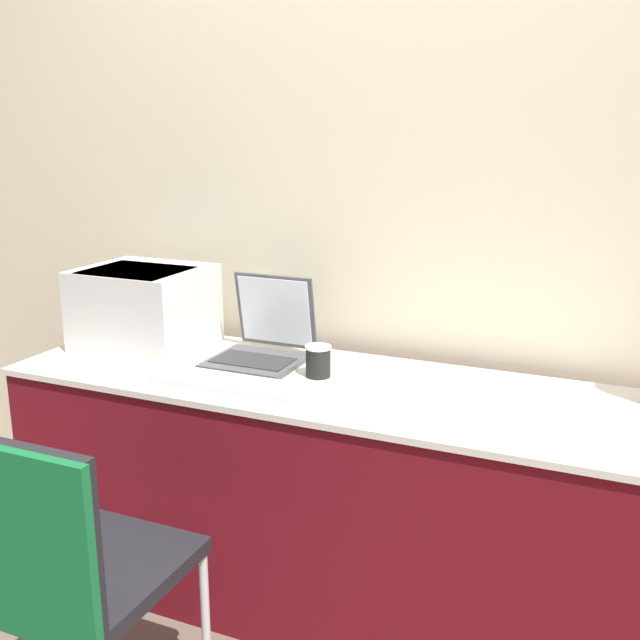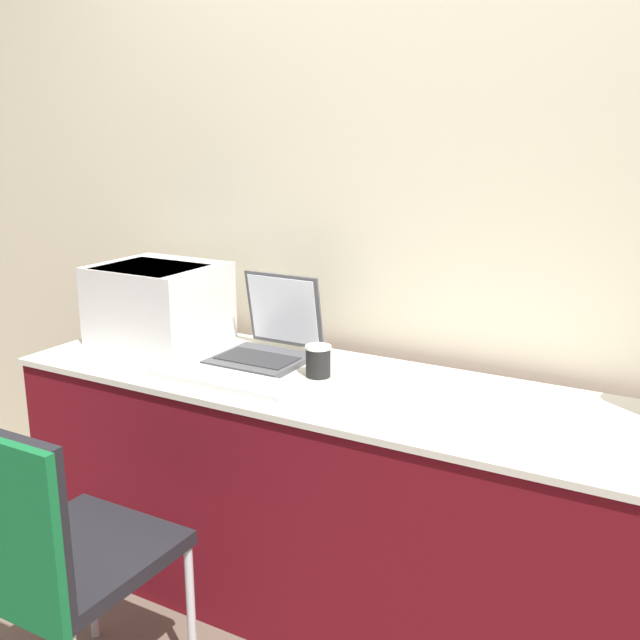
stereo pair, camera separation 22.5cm
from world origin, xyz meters
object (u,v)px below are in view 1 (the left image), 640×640
Objects in this scene: coffee_cup at (318,361)px; chair at (54,558)px; external_keyboard at (226,383)px; printer at (144,304)px; laptop_left at (262,343)px.

chair is (-0.29, -0.85, -0.26)m from coffee_cup.
external_keyboard is 0.55× the size of chair.
chair is at bearing -66.43° from printer.
coffee_cup is at bearing 71.51° from chair.
coffee_cup is at bearing -4.87° from printer.
coffee_cup is (0.21, 0.19, 0.04)m from external_keyboard.
printer is at bearing -177.40° from laptop_left.
chair is at bearing -93.17° from laptop_left.
printer is 0.69m from coffee_cup.
printer reaches higher than external_keyboard.
external_keyboard is (0.47, -0.25, -0.14)m from printer.
printer reaches higher than coffee_cup.
chair is at bearing -96.18° from external_keyboard.
laptop_left is 0.25m from coffee_cup.
printer is 1.32× the size of laptop_left.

